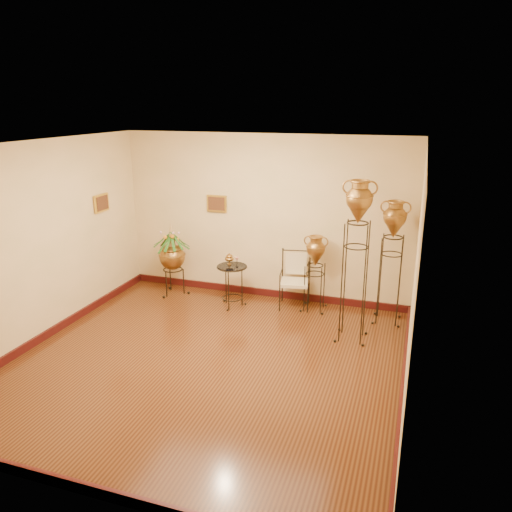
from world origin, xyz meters
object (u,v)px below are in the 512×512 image
(amphora_tall, at_px, (355,260))
(amphora_mid, at_px, (391,262))
(side_table, at_px, (232,285))
(planter_urn, at_px, (172,254))
(armchair, at_px, (295,280))

(amphora_tall, height_order, amphora_mid, amphora_tall)
(amphora_mid, bearing_deg, side_table, -175.58)
(amphora_mid, xyz_separation_m, side_table, (-2.50, -0.19, -0.60))
(amphora_tall, relative_size, planter_urn, 1.76)
(planter_urn, xyz_separation_m, armchair, (2.19, 0.09, -0.27))
(planter_urn, relative_size, armchair, 1.41)
(planter_urn, bearing_deg, amphora_mid, -0.06)
(planter_urn, xyz_separation_m, side_table, (1.19, -0.20, -0.37))
(side_table, bearing_deg, amphora_mid, 4.42)
(amphora_mid, bearing_deg, planter_urn, 179.94)
(planter_urn, bearing_deg, armchair, 2.41)
(planter_urn, height_order, side_table, planter_urn)
(amphora_mid, height_order, planter_urn, amphora_mid)
(amphora_tall, distance_m, planter_urn, 3.38)
(amphora_mid, relative_size, side_table, 2.16)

